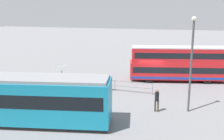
# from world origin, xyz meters

# --- Properties ---
(ground_plane) EXTENTS (160.00, 160.00, 0.00)m
(ground_plane) POSITION_xyz_m (0.00, 0.00, 0.00)
(ground_plane) COLOR gray
(double_decker_bus) EXTENTS (10.90, 4.78, 3.81)m
(double_decker_bus) POSITION_xyz_m (-2.67, -1.34, 1.95)
(double_decker_bus) COLOR red
(double_decker_bus) RESTS_ON ground
(tram_yellow) EXTENTS (15.55, 5.55, 3.35)m
(tram_yellow) POSITION_xyz_m (8.70, 13.57, 1.74)
(tram_yellow) COLOR teal
(tram_yellow) RESTS_ON ground
(pedestrian_near_railing) EXTENTS (0.35, 0.36, 1.61)m
(pedestrian_near_railing) POSITION_xyz_m (3.65, 4.48, 0.92)
(pedestrian_near_railing) COLOR black
(pedestrian_near_railing) RESTS_ON ground
(pedestrian_crossing) EXTENTS (0.36, 0.34, 1.80)m
(pedestrian_crossing) POSITION_xyz_m (-1.53, 8.61, 1.05)
(pedestrian_crossing) COLOR #4C3F2D
(pedestrian_crossing) RESTS_ON ground
(pedestrian_railing) EXTENTS (7.42, 0.35, 1.08)m
(pedestrian_railing) POSITION_xyz_m (3.03, 4.32, 0.74)
(pedestrian_railing) COLOR gray
(pedestrian_railing) RESTS_ON ground
(info_sign) EXTENTS (1.11, 0.35, 2.32)m
(info_sign) POSITION_xyz_m (8.62, 4.41, 1.61)
(info_sign) COLOR slate
(info_sign) RESTS_ON ground
(street_lamp) EXTENTS (0.36, 0.36, 7.29)m
(street_lamp) POSITION_xyz_m (-3.89, 7.86, 4.23)
(street_lamp) COLOR #4C4C51
(street_lamp) RESTS_ON ground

